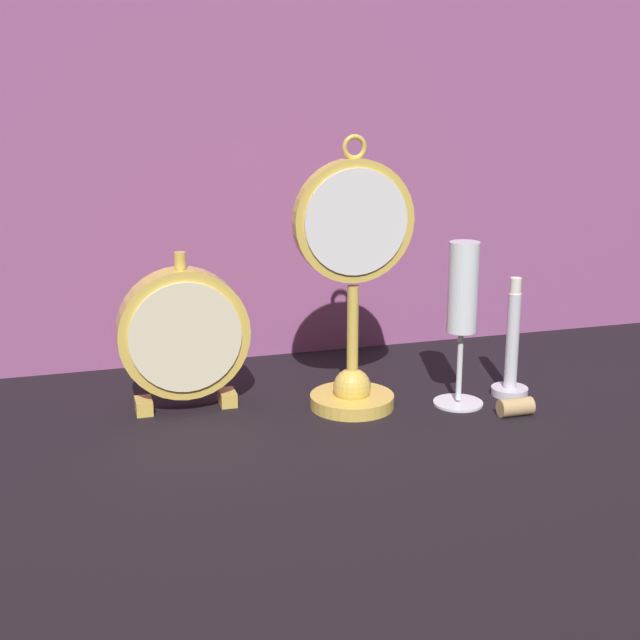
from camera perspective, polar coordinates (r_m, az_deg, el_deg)
ground_plane at (r=1.03m, az=1.27°, el=-7.42°), size 4.00×4.00×0.00m
fabric_backdrop_drape at (r=1.26m, az=-3.24°, el=12.64°), size 1.75×0.01×0.68m
pocket_watch_on_stand at (r=1.07m, az=2.14°, el=1.87°), size 0.15×0.10×0.33m
mantel_clock_silver at (r=1.09m, az=-8.73°, el=-0.93°), size 0.16×0.04×0.20m
champagne_flute at (r=1.10m, az=9.09°, el=1.01°), size 0.06×0.06×0.21m
brass_candlestick at (r=1.16m, az=12.16°, el=-2.27°), size 0.05×0.05×0.15m
wine_cork at (r=1.11m, az=12.39°, el=-5.44°), size 0.04×0.02×0.02m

